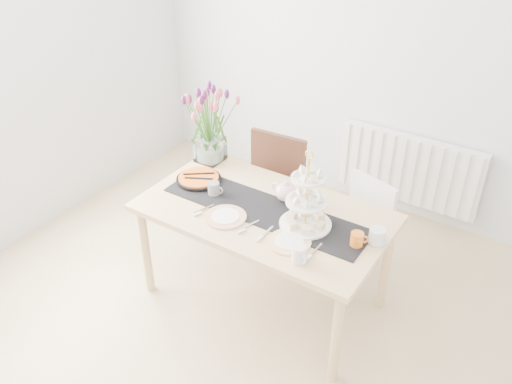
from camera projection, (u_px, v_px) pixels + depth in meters
The scene contains 16 objects.
room_shell at pixel (190, 179), 2.74m from camera, with size 4.50×4.50×4.50m.
radiator at pixel (408, 169), 4.52m from camera, with size 1.20×0.08×0.60m, color white.
dining_table at pixel (264, 220), 3.52m from camera, with size 1.60×0.90×0.75m.
chair_brown at pixel (270, 186), 4.13m from camera, with size 0.48×0.48×0.92m.
chair_white at pixel (360, 224), 3.86m from camera, with size 0.49×0.49×0.78m.
table_runner at pixel (264, 210), 3.48m from camera, with size 1.40×0.35×0.01m, color black.
tulip_vase at pixel (208, 114), 3.84m from camera, with size 0.67×0.67×0.58m.
cake_stand at pixel (306, 208), 3.26m from camera, with size 0.32×0.32×0.47m.
teapot at pixel (286, 192), 3.54m from camera, with size 0.22×0.18×0.15m, color white, non-canonical shape.
cream_jug at pixel (377, 236), 3.17m from camera, with size 0.10×0.10×0.10m, color silver.
tart_tin at pixel (199, 179), 3.77m from camera, with size 0.31×0.31×0.04m.
mug_grey at pixel (214, 189), 3.61m from camera, with size 0.08×0.08×0.09m, color gray.
mug_white at pixel (299, 254), 3.03m from camera, with size 0.09×0.09×0.10m, color silver.
mug_orange at pixel (357, 240), 3.15m from camera, with size 0.08×0.08×0.09m, color orange.
plate_left at pixel (225, 217), 3.40m from camera, with size 0.27×0.27×0.01m, color silver.
plate_right at pixel (289, 242), 3.19m from camera, with size 0.26×0.26×0.01m, color silver.
Camera 1 is at (1.56, -1.78, 2.72)m, focal length 38.00 mm.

